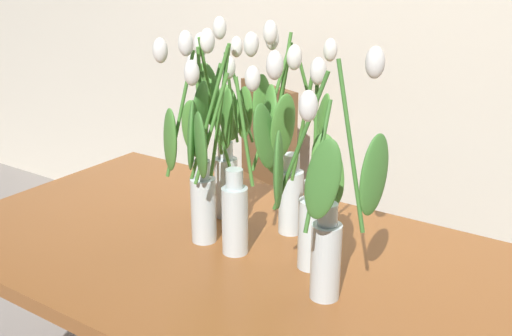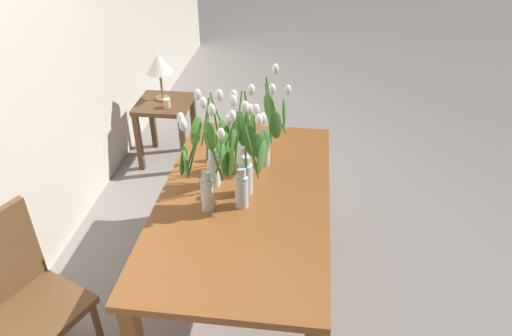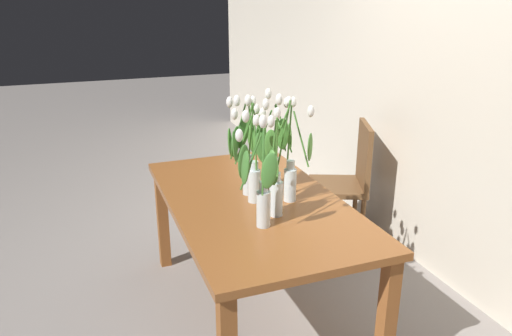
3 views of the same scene
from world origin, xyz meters
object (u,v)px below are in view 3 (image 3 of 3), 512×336
Objects in this scene: tulip_vase_1 at (250,154)px; dining_chair at (349,177)px; dining_table at (254,214)px; tulip_vase_0 at (288,159)px; tulip_vase_3 at (275,181)px; tulip_vase_2 at (259,187)px; tulip_vase_4 at (249,160)px; tulip_vase_5 at (275,154)px.

tulip_vase_1 is 1.18m from dining_chair.
tulip_vase_1 reaches higher than dining_table.
tulip_vase_0 is 1.08× the size of tulip_vase_3.
dining_table is 2.76× the size of tulip_vase_2.
tulip_vase_4 is 0.26m from tulip_vase_5.
dining_chair is at bearing 131.12° from tulip_vase_2.
tulip_vase_0 is at bearing 73.16° from tulip_vase_4.
tulip_vase_0 is 1.15m from dining_chair.
tulip_vase_3 is 0.58× the size of dining_chair.
tulip_vase_5 is (-0.04, 0.17, -0.03)m from tulip_vase_1.
tulip_vase_1 is at bearing -177.18° from tulip_vase_3.
tulip_vase_4 reaches higher than tulip_vase_3.
tulip_vase_0 and tulip_vase_1 have the same top height.
tulip_vase_0 is 0.20m from tulip_vase_4.
tulip_vase_4 reaches higher than tulip_vase_5.
tulip_vase_3 is (-0.11, 0.13, -0.03)m from tulip_vase_2.
dining_table is 0.36m from tulip_vase_3.
tulip_vase_2 is 1.07× the size of tulip_vase_3.
tulip_vase_1 is 0.12m from tulip_vase_4.
tulip_vase_0 reaches higher than tulip_vase_3.
tulip_vase_2 is 1.01× the size of tulip_vase_4.
tulip_vase_1 is 0.32m from tulip_vase_3.
tulip_vase_4 is (0.11, -0.05, 0.00)m from tulip_vase_1.
tulip_vase_1 is 0.17m from tulip_vase_5.
tulip_vase_3 is at bearing 7.31° from dining_table.
tulip_vase_2 is at bearing -14.83° from tulip_vase_1.
dining_chair is (-0.68, 0.81, -0.45)m from tulip_vase_0.
tulip_vase_5 is at bearing 157.46° from tulip_vase_3.
tulip_vase_0 reaches higher than dining_chair.
tulip_vase_1 is (-0.17, -0.15, -0.00)m from tulip_vase_0.
tulip_vase_0 is at bearing -49.96° from dining_chair.
tulip_vase_1 is (-0.09, 0.01, 0.32)m from dining_table.
tulip_vase_0 is 0.21m from tulip_vase_3.
tulip_vase_1 is at bearing 157.23° from tulip_vase_4.
tulip_vase_1 is at bearing 165.17° from tulip_vase_2.
dining_chair is at bearing 121.72° from tulip_vase_4.
tulip_vase_4 is at bearing -163.68° from tulip_vase_3.
dining_table is 1.15m from dining_chair.
tulip_vase_2 is (0.33, -0.10, 0.30)m from dining_table.
tulip_vase_4 is (-0.06, -0.20, -0.00)m from tulip_vase_0.
tulip_vase_0 is at bearing 134.24° from tulip_vase_2.
tulip_vase_4 is at bearing -58.28° from dining_chair.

